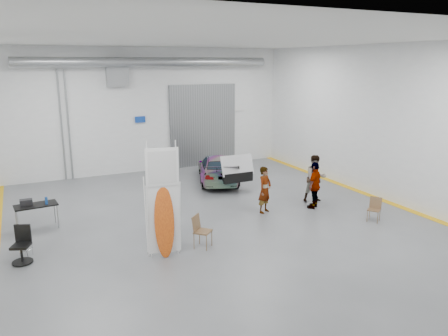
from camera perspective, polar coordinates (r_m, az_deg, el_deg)
name	(u,v)px	position (r m, az deg, el deg)	size (l,w,h in m)	color
ground	(218,221)	(15.06, -0.82, -6.96)	(16.00, 16.00, 0.00)	#5B5E62
room_shell	(198,96)	(16.27, -3.39, 9.33)	(14.02, 16.18, 6.01)	silver
sedan_car	(218,168)	(19.83, -0.80, -0.02)	(1.71, 4.20, 1.22)	silver
person_a	(265,190)	(15.74, 5.35, -2.84)	(0.62, 0.41, 1.70)	brown
person_b	(315,178)	(17.24, 11.85, -1.35)	(0.90, 0.69, 1.84)	#496487
person_c	(315,185)	(16.49, 11.76, -2.20)	(1.02, 0.42, 1.75)	brown
surfboard_display	(165,211)	(12.13, -7.70, -5.61)	(0.93, 0.34, 3.29)	white
folding_chair_near	(203,238)	(12.96, -2.80, -9.06)	(0.64, 0.72, 0.97)	brown
folding_chair_far	(373,214)	(15.80, 18.93, -5.73)	(0.53, 0.63, 0.83)	brown
shop_stool	(25,244)	(13.54, -24.51, -9.00)	(0.39, 0.39, 0.76)	black
work_table	(33,205)	(15.42, -23.65, -4.44)	(1.36, 0.77, 1.06)	gray
office_chair	(21,247)	(13.18, -24.99, -9.33)	(0.58, 0.62, 1.02)	black
trunk_lid	(236,163)	(18.06, 1.64, 0.66)	(1.42, 0.86, 0.04)	silver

